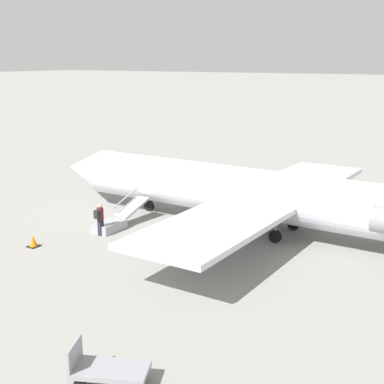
{
  "coord_description": "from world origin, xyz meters",
  "views": [
    {
      "loc": [
        -11.8,
        25.6,
        9.15
      ],
      "look_at": [
        3.19,
        0.76,
        1.88
      ],
      "focal_mm": 50.0,
      "sensor_mm": 36.0,
      "label": 1
    }
  ],
  "objects_px": {
    "passenger": "(100,217)",
    "luggage_cart": "(106,369)",
    "airplane_main": "(265,194)",
    "boarding_stairs": "(114,222)"
  },
  "relations": [
    {
      "from": "airplane_main",
      "to": "passenger",
      "type": "distance_m",
      "value": 8.85
    },
    {
      "from": "airplane_main",
      "to": "luggage_cart",
      "type": "height_order",
      "value": "airplane_main"
    },
    {
      "from": "luggage_cart",
      "to": "passenger",
      "type": "bearing_deg",
      "value": -71.73
    },
    {
      "from": "boarding_stairs",
      "to": "passenger",
      "type": "relative_size",
      "value": 2.32
    },
    {
      "from": "passenger",
      "to": "luggage_cart",
      "type": "relative_size",
      "value": 0.71
    },
    {
      "from": "boarding_stairs",
      "to": "luggage_cart",
      "type": "relative_size",
      "value": 1.65
    },
    {
      "from": "passenger",
      "to": "luggage_cart",
      "type": "xyz_separation_m",
      "value": [
        -8.94,
        10.18,
        -0.54
      ]
    },
    {
      "from": "airplane_main",
      "to": "luggage_cart",
      "type": "relative_size",
      "value": 11.25
    },
    {
      "from": "airplane_main",
      "to": "boarding_stairs",
      "type": "xyz_separation_m",
      "value": [
        7.36,
        3.68,
        -1.74
      ]
    },
    {
      "from": "airplane_main",
      "to": "passenger",
      "type": "bearing_deg",
      "value": 35.99
    }
  ]
}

